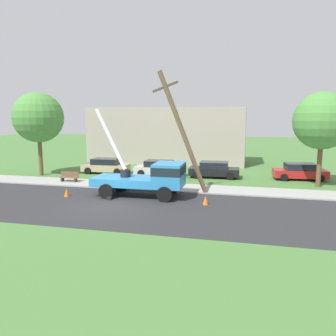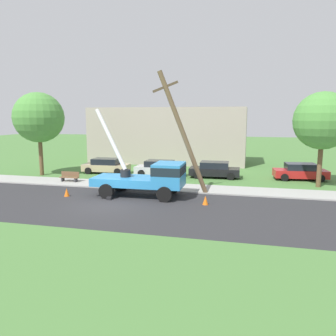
{
  "view_description": "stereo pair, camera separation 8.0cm",
  "coord_description": "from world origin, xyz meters",
  "px_view_note": "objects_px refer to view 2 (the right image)",
  "views": [
    {
      "loc": [
        8.32,
        -18.48,
        5.46
      ],
      "look_at": [
        3.18,
        2.97,
        1.99
      ],
      "focal_mm": 35.57,
      "sensor_mm": 36.0,
      "label": 1
    },
    {
      "loc": [
        8.4,
        -18.47,
        5.46
      ],
      "look_at": [
        3.18,
        2.97,
        1.99
      ],
      "focal_mm": 35.57,
      "sensor_mm": 36.0,
      "label": 2
    }
  ],
  "objects_px": {
    "parked_sedan_tan": "(106,166)",
    "parked_sedan_silver": "(160,168)",
    "utility_truck": "(150,176)",
    "roadside_tree_near": "(39,118)",
    "leaning_utility_pole": "(183,133)",
    "roadside_tree_far": "(323,121)",
    "traffic_cone_behind": "(67,192)",
    "parked_sedan_black": "(214,170)",
    "parked_sedan_red": "(300,172)",
    "park_bench": "(70,177)",
    "traffic_cone_ahead": "(205,200)"
  },
  "relations": [
    {
      "from": "leaning_utility_pole",
      "to": "parked_sedan_tan",
      "type": "xyz_separation_m",
      "value": [
        -8.89,
        7.09,
        -3.61
      ]
    },
    {
      "from": "leaning_utility_pole",
      "to": "traffic_cone_behind",
      "type": "relative_size",
      "value": 15.11
    },
    {
      "from": "roadside_tree_far",
      "to": "park_bench",
      "type": "bearing_deg",
      "value": -171.24
    },
    {
      "from": "leaning_utility_pole",
      "to": "parked_sedan_tan",
      "type": "relative_size",
      "value": 1.89
    },
    {
      "from": "utility_truck",
      "to": "parked_sedan_black",
      "type": "xyz_separation_m",
      "value": [
        3.51,
        8.14,
        -0.7
      ]
    },
    {
      "from": "utility_truck",
      "to": "parked_sedan_tan",
      "type": "xyz_separation_m",
      "value": [
        -6.85,
        8.04,
        -0.7
      ]
    },
    {
      "from": "parked_sedan_red",
      "to": "roadside_tree_near",
      "type": "distance_m",
      "value": 23.71
    },
    {
      "from": "traffic_cone_behind",
      "to": "roadside_tree_far",
      "type": "relative_size",
      "value": 0.08
    },
    {
      "from": "parked_sedan_red",
      "to": "roadside_tree_far",
      "type": "bearing_deg",
      "value": -71.24
    },
    {
      "from": "traffic_cone_behind",
      "to": "roadside_tree_far",
      "type": "distance_m",
      "value": 19.46
    },
    {
      "from": "parked_sedan_black",
      "to": "park_bench",
      "type": "relative_size",
      "value": 2.78
    },
    {
      "from": "utility_truck",
      "to": "parked_sedan_silver",
      "type": "distance_m",
      "value": 7.96
    },
    {
      "from": "parked_sedan_tan",
      "to": "parked_sedan_silver",
      "type": "bearing_deg",
      "value": -2.57
    },
    {
      "from": "park_bench",
      "to": "roadside_tree_far",
      "type": "xyz_separation_m",
      "value": [
        19.64,
        3.02,
        4.62
      ]
    },
    {
      "from": "parked_sedan_silver",
      "to": "parked_sedan_black",
      "type": "xyz_separation_m",
      "value": [
        4.98,
        0.34,
        0.0
      ]
    },
    {
      "from": "traffic_cone_behind",
      "to": "parked_sedan_silver",
      "type": "distance_m",
      "value": 10.0
    },
    {
      "from": "traffic_cone_ahead",
      "to": "park_bench",
      "type": "bearing_deg",
      "value": 160.11
    },
    {
      "from": "leaning_utility_pole",
      "to": "park_bench",
      "type": "xyz_separation_m",
      "value": [
        -9.91,
        2.09,
        -3.86
      ]
    },
    {
      "from": "roadside_tree_near",
      "to": "roadside_tree_far",
      "type": "xyz_separation_m",
      "value": [
        23.98,
        0.46,
        -0.21
      ]
    },
    {
      "from": "parked_sedan_tan",
      "to": "parked_sedan_silver",
      "type": "height_order",
      "value": "same"
    },
    {
      "from": "parked_sedan_silver",
      "to": "roadside_tree_near",
      "type": "height_order",
      "value": "roadside_tree_near"
    },
    {
      "from": "parked_sedan_tan",
      "to": "utility_truck",
      "type": "bearing_deg",
      "value": -49.55
    },
    {
      "from": "traffic_cone_ahead",
      "to": "roadside_tree_near",
      "type": "xyz_separation_m",
      "value": [
        -16.14,
        6.83,
        5.01
      ]
    },
    {
      "from": "traffic_cone_ahead",
      "to": "parked_sedan_tan",
      "type": "distance_m",
      "value": 14.21
    },
    {
      "from": "utility_truck",
      "to": "parked_sedan_black",
      "type": "distance_m",
      "value": 8.89
    },
    {
      "from": "traffic_cone_ahead",
      "to": "parked_sedan_black",
      "type": "distance_m",
      "value": 9.39
    },
    {
      "from": "utility_truck",
      "to": "parked_sedan_tan",
      "type": "relative_size",
      "value": 1.52
    },
    {
      "from": "traffic_cone_behind",
      "to": "parked_sedan_silver",
      "type": "xyz_separation_m",
      "value": [
        4.13,
        9.1,
        0.43
      ]
    },
    {
      "from": "roadside_tree_near",
      "to": "roadside_tree_far",
      "type": "relative_size",
      "value": 1.04
    },
    {
      "from": "traffic_cone_behind",
      "to": "utility_truck",
      "type": "bearing_deg",
      "value": 13.11
    },
    {
      "from": "parked_sedan_tan",
      "to": "roadside_tree_far",
      "type": "xyz_separation_m",
      "value": [
        18.61,
        -1.98,
        4.37
      ]
    },
    {
      "from": "parked_sedan_tan",
      "to": "roadside_tree_near",
      "type": "relative_size",
      "value": 0.59
    },
    {
      "from": "roadside_tree_far",
      "to": "parked_sedan_tan",
      "type": "bearing_deg",
      "value": 173.94
    },
    {
      "from": "leaning_utility_pole",
      "to": "parked_sedan_red",
      "type": "bearing_deg",
      "value": 42.11
    },
    {
      "from": "parked_sedan_black",
      "to": "roadside_tree_near",
      "type": "relative_size",
      "value": 0.59
    },
    {
      "from": "roadside_tree_near",
      "to": "leaning_utility_pole",
      "type": "bearing_deg",
      "value": -18.08
    },
    {
      "from": "utility_truck",
      "to": "roadside_tree_far",
      "type": "bearing_deg",
      "value": 27.27
    },
    {
      "from": "leaning_utility_pole",
      "to": "parked_sedan_black",
      "type": "xyz_separation_m",
      "value": [
        1.48,
        7.19,
        -3.61
      ]
    },
    {
      "from": "traffic_cone_behind",
      "to": "parked_sedan_tan",
      "type": "height_order",
      "value": "parked_sedan_tan"
    },
    {
      "from": "traffic_cone_ahead",
      "to": "roadside_tree_far",
      "type": "bearing_deg",
      "value": 42.91
    },
    {
      "from": "parked_sedan_silver",
      "to": "parked_sedan_black",
      "type": "bearing_deg",
      "value": 3.92
    },
    {
      "from": "parked_sedan_red",
      "to": "parked_sedan_tan",
      "type": "bearing_deg",
      "value": -177.3
    },
    {
      "from": "parked_sedan_silver",
      "to": "traffic_cone_behind",
      "type": "bearing_deg",
      "value": -114.41
    },
    {
      "from": "utility_truck",
      "to": "parked_sedan_silver",
      "type": "relative_size",
      "value": 1.53
    },
    {
      "from": "traffic_cone_ahead",
      "to": "roadside_tree_far",
      "type": "relative_size",
      "value": 0.08
    },
    {
      "from": "leaning_utility_pole",
      "to": "roadside_tree_near",
      "type": "distance_m",
      "value": 15.03
    },
    {
      "from": "roadside_tree_near",
      "to": "utility_truck",
      "type": "bearing_deg",
      "value": -24.62
    },
    {
      "from": "leaning_utility_pole",
      "to": "parked_sedan_silver",
      "type": "relative_size",
      "value": 1.91
    },
    {
      "from": "parked_sedan_black",
      "to": "park_bench",
      "type": "height_order",
      "value": "parked_sedan_black"
    },
    {
      "from": "parked_sedan_black",
      "to": "parked_sedan_red",
      "type": "relative_size",
      "value": 0.98
    }
  ]
}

